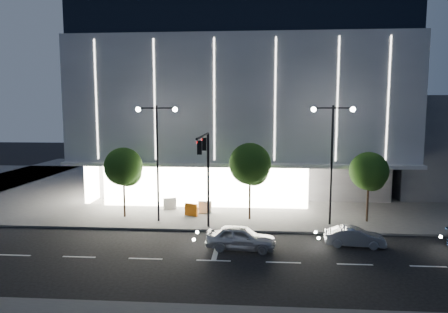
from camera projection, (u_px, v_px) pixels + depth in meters
ground at (184, 251)px, 24.65m from camera, size 160.00×160.00×0.00m
sidewalk_museum at (259, 182)px, 48.06m from camera, size 70.00×40.00×0.15m
museum at (242, 105)px, 45.47m from camera, size 30.00×25.80×18.00m
annex_building at (442, 142)px, 45.99m from camera, size 16.00×20.00×10.00m
traffic_mast at (206, 163)px, 27.31m from camera, size 0.33×5.89×7.07m
street_lamp_west at (157, 146)px, 30.13m from camera, size 3.16×0.36×9.00m
street_lamp_east at (332, 147)px, 29.19m from camera, size 3.16×0.36×9.00m
tree_left at (124, 169)px, 31.57m from camera, size 3.02×3.02×5.72m
tree_mid at (250, 166)px, 30.82m from camera, size 3.25×3.25×6.15m
tree_right at (369, 173)px, 30.23m from camera, size 2.91×2.91×5.51m
car_lead at (241, 238)px, 24.82m from camera, size 4.52×2.20×1.48m
car_second at (354, 237)px, 25.41m from camera, size 3.81×1.60×1.23m
barrier_b at (170, 204)px, 34.27m from camera, size 1.12×0.60×1.00m
barrier_c at (191, 210)px, 32.20m from camera, size 1.11×0.67×1.00m
barrier_d at (205, 207)px, 33.09m from camera, size 1.10×0.25×1.00m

